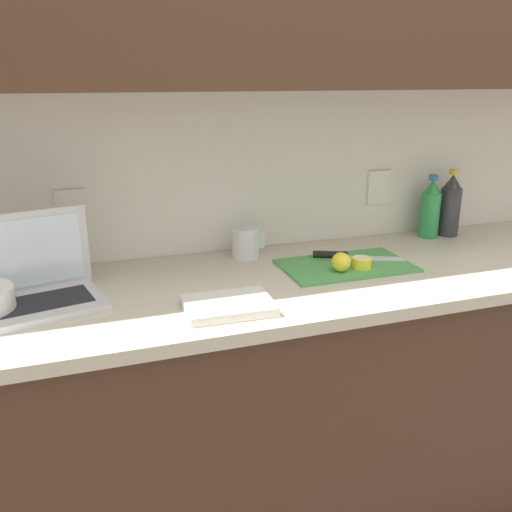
{
  "coord_description": "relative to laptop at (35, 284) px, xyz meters",
  "views": [
    {
      "loc": [
        -0.79,
        -1.38,
        1.46
      ],
      "look_at": [
        -0.33,
        -0.01,
        0.98
      ],
      "focal_mm": 38.0,
      "sensor_mm": 36.0,
      "label": 1
    }
  ],
  "objects": [
    {
      "name": "lemon_half_cut",
      "position": [
        0.92,
        -0.04,
        -0.03
      ],
      "size": [
        0.06,
        0.06,
        0.03
      ],
      "color": "yellow",
      "rests_on": "cutting_board"
    },
    {
      "name": "lemon_whole_beside",
      "position": [
        0.85,
        -0.05,
        -0.02
      ],
      "size": [
        0.06,
        0.06,
        0.06
      ],
      "color": "yellow",
      "rests_on": "cutting_board"
    },
    {
      "name": "laptop",
      "position": [
        0.0,
        0.0,
        0.0
      ],
      "size": [
        0.35,
        0.28,
        0.23
      ],
      "rotation": [
        0.0,
        0.0,
        0.22
      ],
      "color": "silver",
      "rests_on": "counter_unit"
    },
    {
      "name": "dish_towel",
      "position": [
        0.46,
        -0.2,
        -0.04
      ],
      "size": [
        0.23,
        0.17,
        0.02
      ],
      "primitive_type": "cube",
      "rotation": [
        0.0,
        0.0,
        -0.03
      ],
      "color": "silver",
      "rests_on": "counter_unit"
    },
    {
      "name": "bottle_green_soda",
      "position": [
        1.41,
        0.2,
        0.05
      ],
      "size": [
        0.07,
        0.07,
        0.24
      ],
      "color": "#333338",
      "rests_on": "counter_unit"
    },
    {
      "name": "ground_plane",
      "position": [
        0.91,
        -0.02,
        -0.95
      ],
      "size": [
        12.0,
        12.0,
        0.0
      ],
      "primitive_type": "plane",
      "color": "#564C47",
      "rests_on": "ground"
    },
    {
      "name": "bottle_oil_tall",
      "position": [
        1.33,
        0.2,
        0.05
      ],
      "size": [
        0.07,
        0.07,
        0.23
      ],
      "color": "#2D934C",
      "rests_on": "counter_unit"
    },
    {
      "name": "counter_unit",
      "position": [
        0.94,
        -0.02,
        -0.5
      ],
      "size": [
        2.48,
        0.61,
        0.9
      ],
      "color": "#472D1E",
      "rests_on": "ground_plane"
    },
    {
      "name": "knife",
      "position": [
        0.91,
        0.06,
        -0.04
      ],
      "size": [
        0.28,
        0.14,
        0.02
      ],
      "rotation": [
        0.0,
        0.0,
        -0.41
      ],
      "color": "silver",
      "rests_on": "cutting_board"
    },
    {
      "name": "measuring_cup",
      "position": [
        0.63,
        0.19,
        -0.01
      ],
      "size": [
        0.11,
        0.09,
        0.1
      ],
      "color": "silver",
      "rests_on": "counter_unit"
    },
    {
      "name": "wall_back",
      "position": [
        0.91,
        0.21,
        0.6
      ],
      "size": [
        5.2,
        0.38,
        2.6
      ],
      "color": "white",
      "rests_on": "ground_plane"
    },
    {
      "name": "cutting_board",
      "position": [
        0.89,
        0.0,
        -0.05
      ],
      "size": [
        0.4,
        0.24,
        0.01
      ],
      "primitive_type": "cube",
      "color": "#4C9E51",
      "rests_on": "counter_unit"
    }
  ]
}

